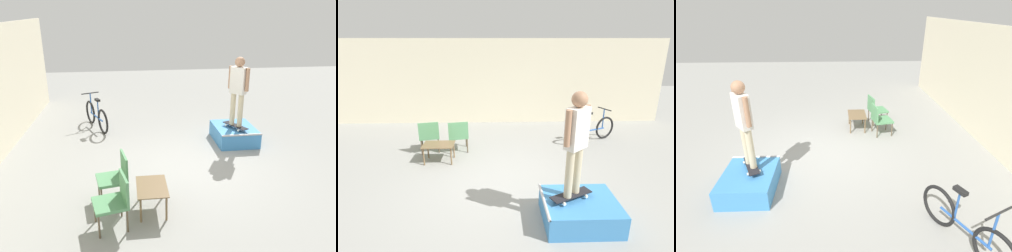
% 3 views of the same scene
% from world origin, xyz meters
% --- Properties ---
extents(ground_plane, '(24.00, 24.00, 0.00)m').
position_xyz_m(ground_plane, '(0.00, 0.00, 0.00)').
color(ground_plane, gray).
extents(skate_ramp_box, '(1.25, 1.01, 0.43)m').
position_xyz_m(skate_ramp_box, '(1.36, -1.40, 0.20)').
color(skate_ramp_box, '#3D84C6').
rests_on(skate_ramp_box, ground_plane).
extents(skateboard_on_ramp, '(0.76, 0.50, 0.07)m').
position_xyz_m(skateboard_on_ramp, '(1.21, -1.36, 0.49)').
color(skateboard_on_ramp, black).
rests_on(skateboard_on_ramp, skate_ramp_box).
extents(person_skater, '(0.46, 0.40, 1.73)m').
position_xyz_m(person_skater, '(1.21, -1.36, 1.52)').
color(person_skater, '#C6B793').
rests_on(person_skater, skateboard_on_ramp).
extents(coffee_table, '(0.77, 0.52, 0.47)m').
position_xyz_m(coffee_table, '(-1.49, 1.00, 0.40)').
color(coffee_table, brown).
rests_on(coffee_table, ground_plane).
extents(patio_chair_left, '(0.62, 0.62, 0.89)m').
position_xyz_m(patio_chair_left, '(-1.87, 1.61, 0.51)').
color(patio_chair_left, brown).
rests_on(patio_chair_left, ground_plane).
extents(patio_chair_right, '(0.61, 0.61, 0.89)m').
position_xyz_m(patio_chair_right, '(-1.08, 1.61, 0.51)').
color(patio_chair_right, brown).
rests_on(patio_chair_right, ground_plane).
extents(bicycle, '(1.62, 0.80, 0.98)m').
position_xyz_m(bicycle, '(2.83, 2.27, 0.37)').
color(bicycle, black).
rests_on(bicycle, ground_plane).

